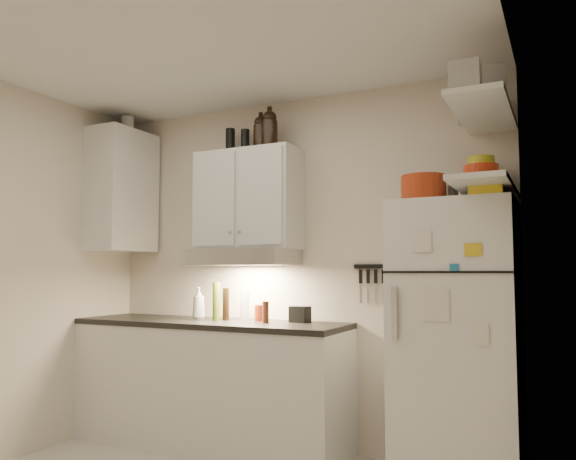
% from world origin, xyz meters
% --- Properties ---
extents(ceiling, '(3.20, 3.00, 0.02)m').
position_xyz_m(ceiling, '(0.00, 0.00, 2.61)').
color(ceiling, silver).
rests_on(ceiling, ground).
extents(back_wall, '(3.20, 0.02, 2.60)m').
position_xyz_m(back_wall, '(0.00, 1.51, 1.30)').
color(back_wall, beige).
rests_on(back_wall, ground).
extents(right_wall, '(0.02, 3.00, 2.60)m').
position_xyz_m(right_wall, '(1.61, 0.00, 1.30)').
color(right_wall, beige).
rests_on(right_wall, ground).
extents(base_cabinet, '(2.10, 0.60, 0.88)m').
position_xyz_m(base_cabinet, '(-0.55, 1.20, 0.44)').
color(base_cabinet, silver).
rests_on(base_cabinet, floor).
extents(countertop, '(2.10, 0.62, 0.04)m').
position_xyz_m(countertop, '(-0.55, 1.20, 0.90)').
color(countertop, black).
rests_on(countertop, base_cabinet).
extents(upper_cabinet, '(0.80, 0.33, 0.75)m').
position_xyz_m(upper_cabinet, '(-0.30, 1.33, 1.83)').
color(upper_cabinet, silver).
rests_on(upper_cabinet, back_wall).
extents(side_cabinet, '(0.33, 0.55, 1.00)m').
position_xyz_m(side_cabinet, '(-1.44, 1.20, 1.95)').
color(side_cabinet, silver).
rests_on(side_cabinet, left_wall).
extents(range_hood, '(0.76, 0.46, 0.12)m').
position_xyz_m(range_hood, '(-0.30, 1.27, 1.39)').
color(range_hood, silver).
rests_on(range_hood, back_wall).
extents(fridge, '(0.70, 0.68, 1.70)m').
position_xyz_m(fridge, '(1.25, 1.16, 0.85)').
color(fridge, white).
rests_on(fridge, floor).
extents(shelf_hi, '(0.30, 0.95, 0.03)m').
position_xyz_m(shelf_hi, '(1.45, 1.02, 2.20)').
color(shelf_hi, silver).
rests_on(shelf_hi, right_wall).
extents(shelf_lo, '(0.30, 0.95, 0.03)m').
position_xyz_m(shelf_lo, '(1.45, 1.02, 1.76)').
color(shelf_lo, silver).
rests_on(shelf_lo, right_wall).
extents(knife_strip, '(0.42, 0.02, 0.03)m').
position_xyz_m(knife_strip, '(0.70, 1.49, 1.32)').
color(knife_strip, black).
rests_on(knife_strip, back_wall).
extents(dutch_oven, '(0.35, 0.35, 0.16)m').
position_xyz_m(dutch_oven, '(1.09, 1.02, 1.78)').
color(dutch_oven, '#A83213').
rests_on(dutch_oven, fridge).
extents(book_stack, '(0.18, 0.23, 0.07)m').
position_xyz_m(book_stack, '(1.46, 0.93, 1.74)').
color(book_stack, gold).
rests_on(book_stack, fridge).
extents(spice_jar, '(0.07, 0.07, 0.10)m').
position_xyz_m(spice_jar, '(1.24, 1.15, 1.75)').
color(spice_jar, silver).
rests_on(spice_jar, fridge).
extents(stock_pot, '(0.25, 0.25, 0.17)m').
position_xyz_m(stock_pot, '(1.38, 1.30, 2.30)').
color(stock_pot, silver).
rests_on(stock_pot, shelf_hi).
extents(tin_a, '(0.26, 0.25, 0.21)m').
position_xyz_m(tin_a, '(1.46, 0.95, 2.32)').
color(tin_a, '#AAAAAD').
rests_on(tin_a, shelf_hi).
extents(tin_b, '(0.16, 0.16, 0.16)m').
position_xyz_m(tin_b, '(1.40, 0.66, 2.29)').
color(tin_b, '#AAAAAD').
rests_on(tin_b, shelf_hi).
extents(bowl_teal, '(0.27, 0.27, 0.11)m').
position_xyz_m(bowl_teal, '(1.42, 1.31, 1.83)').
color(bowl_teal, teal).
rests_on(bowl_teal, shelf_lo).
extents(bowl_orange, '(0.21, 0.21, 0.06)m').
position_xyz_m(bowl_orange, '(1.39, 1.32, 1.91)').
color(bowl_orange, '#F63C17').
rests_on(bowl_orange, bowl_teal).
extents(bowl_yellow, '(0.17, 0.17, 0.05)m').
position_xyz_m(bowl_yellow, '(1.39, 1.32, 1.97)').
color(bowl_yellow, gold).
rests_on(bowl_yellow, bowl_orange).
extents(plates, '(0.30, 0.30, 0.06)m').
position_xyz_m(plates, '(1.37, 1.07, 1.81)').
color(plates, teal).
rests_on(plates, shelf_lo).
extents(growler_a, '(0.15, 0.15, 0.26)m').
position_xyz_m(growler_a, '(-0.18, 1.31, 2.33)').
color(growler_a, black).
rests_on(growler_a, upper_cabinet).
extents(growler_b, '(0.13, 0.13, 0.28)m').
position_xyz_m(growler_b, '(-0.09, 1.29, 2.34)').
color(growler_b, black).
rests_on(growler_b, upper_cabinet).
extents(thermos_a, '(0.07, 0.07, 0.19)m').
position_xyz_m(thermos_a, '(-0.37, 1.39, 2.30)').
color(thermos_a, black).
rests_on(thermos_a, upper_cabinet).
extents(thermos_b, '(0.08, 0.08, 0.21)m').
position_xyz_m(thermos_b, '(-0.50, 1.39, 2.31)').
color(thermos_b, black).
rests_on(thermos_b, upper_cabinet).
extents(side_jar, '(0.13, 0.13, 0.14)m').
position_xyz_m(side_jar, '(-1.43, 1.24, 2.52)').
color(side_jar, silver).
rests_on(side_jar, side_cabinet).
extents(soap_bottle, '(0.14, 0.14, 0.27)m').
position_xyz_m(soap_bottle, '(-0.69, 1.25, 1.06)').
color(soap_bottle, silver).
rests_on(soap_bottle, countertop).
extents(pepper_mill, '(0.05, 0.05, 0.15)m').
position_xyz_m(pepper_mill, '(-0.08, 1.20, 1.00)').
color(pepper_mill, brown).
rests_on(pepper_mill, countertop).
extents(oil_bottle, '(0.07, 0.07, 0.29)m').
position_xyz_m(oil_bottle, '(-0.50, 1.21, 1.06)').
color(oil_bottle, '#4A5D17').
rests_on(oil_bottle, countertop).
extents(vinegar_bottle, '(0.06, 0.06, 0.24)m').
position_xyz_m(vinegar_bottle, '(-0.45, 1.27, 1.04)').
color(vinegar_bottle, black).
rests_on(vinegar_bottle, countertop).
extents(clear_bottle, '(0.09, 0.09, 0.20)m').
position_xyz_m(clear_bottle, '(-0.33, 1.35, 1.02)').
color(clear_bottle, silver).
rests_on(clear_bottle, countertop).
extents(red_jar, '(0.06, 0.06, 0.12)m').
position_xyz_m(red_jar, '(-0.19, 1.31, 0.98)').
color(red_jar, '#A83213').
rests_on(red_jar, countertop).
extents(caddy, '(0.15, 0.12, 0.12)m').
position_xyz_m(caddy, '(0.12, 1.35, 0.98)').
color(caddy, black).
rests_on(caddy, countertop).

